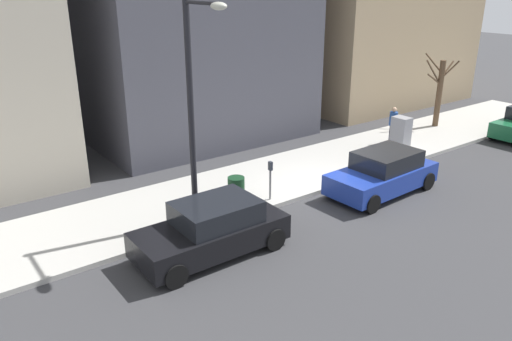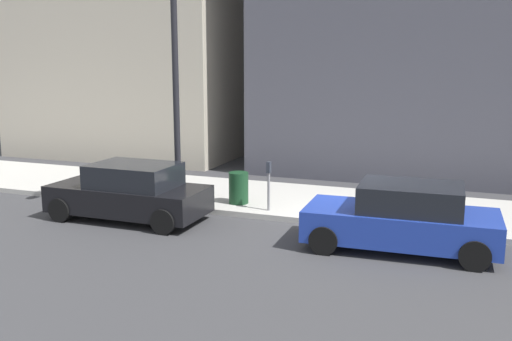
{
  "view_description": "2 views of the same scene",
  "coord_description": "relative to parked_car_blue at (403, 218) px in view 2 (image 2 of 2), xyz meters",
  "views": [
    {
      "loc": [
        -11.62,
        11.97,
        7.07
      ],
      "look_at": [
        0.44,
        2.96,
        1.33
      ],
      "focal_mm": 35.0,
      "sensor_mm": 36.0,
      "label": 1
    },
    {
      "loc": [
        -13.79,
        -2.68,
        4.19
      ],
      "look_at": [
        1.63,
        3.18,
        0.99
      ],
      "focal_mm": 40.0,
      "sensor_mm": 36.0,
      "label": 2
    }
  ],
  "objects": [
    {
      "name": "parked_car_black",
      "position": [
        -0.01,
        7.08,
        0.0
      ],
      "size": [
        1.93,
        4.21,
        1.52
      ],
      "rotation": [
        0.0,
        0.0,
        -0.0
      ],
      "color": "black",
      "rests_on": "ground"
    },
    {
      "name": "sidewalk",
      "position": [
        3.2,
        1.39,
        -0.66
      ],
      "size": [
        4.0,
        36.0,
        0.15
      ],
      "primitive_type": "cube",
      "color": "#B2AFA8",
      "rests_on": "ground"
    },
    {
      "name": "trash_bin",
      "position": [
        2.1,
        4.83,
        -0.14
      ],
      "size": [
        0.56,
        0.56,
        0.9
      ],
      "primitive_type": "cylinder",
      "color": "#14381E",
      "rests_on": "sidewalk"
    },
    {
      "name": "parked_car_blue",
      "position": [
        0.0,
        0.0,
        0.0
      ],
      "size": [
        2.06,
        4.26,
        1.52
      ],
      "rotation": [
        0.0,
        0.0,
        0.04
      ],
      "color": "#1E389E",
      "rests_on": "ground"
    },
    {
      "name": "parking_meter",
      "position": [
        1.65,
        3.76,
        0.24
      ],
      "size": [
        0.14,
        0.1,
        1.35
      ],
      "color": "slate",
      "rests_on": "sidewalk"
    },
    {
      "name": "ground_plane",
      "position": [
        1.2,
        1.39,
        -0.74
      ],
      "size": [
        120.0,
        120.0,
        0.0
      ],
      "primitive_type": "plane",
      "color": "#38383A"
    },
    {
      "name": "streetlamp",
      "position": [
        1.48,
        6.59,
        3.28
      ],
      "size": [
        1.97,
        0.32,
        6.5
      ],
      "color": "black",
      "rests_on": "sidewalk"
    }
  ]
}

